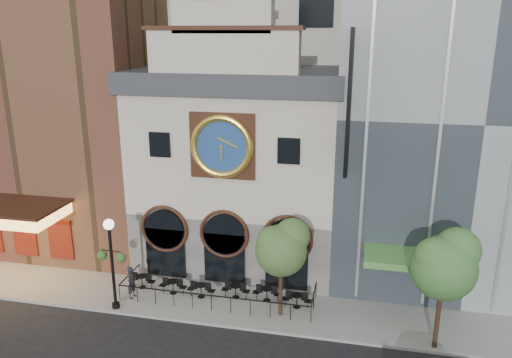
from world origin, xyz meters
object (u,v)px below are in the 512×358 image
(bistro_2, at_px, (201,290))
(tree_right, at_px, (445,263))
(bistro_4, at_px, (267,293))
(bistro_5, at_px, (297,300))
(bistro_3, at_px, (236,290))
(bistro_0, at_px, (142,280))
(bistro_1, at_px, (173,286))
(tree_left, at_px, (282,246))
(pedestrian, at_px, (132,282))
(lamppost, at_px, (111,254))

(bistro_2, bearing_deg, tree_right, -9.27)
(bistro_4, bearing_deg, bistro_5, -11.48)
(bistro_3, bearing_deg, bistro_4, 1.47)
(bistro_0, xyz_separation_m, bistro_2, (3.69, -0.29, 0.00))
(bistro_1, distance_m, bistro_2, 1.69)
(bistro_0, bearing_deg, bistro_3, 0.67)
(tree_left, bearing_deg, bistro_1, 172.29)
(pedestrian, bearing_deg, bistro_0, 5.00)
(bistro_2, distance_m, bistro_4, 3.69)
(tree_right, bearing_deg, bistro_5, 163.38)
(bistro_4, relative_size, lamppost, 0.31)
(tree_left, distance_m, tree_right, 7.71)
(bistro_1, bearing_deg, bistro_0, 173.51)
(bistro_1, xyz_separation_m, bistro_2, (1.69, -0.06, 0.00))
(bistro_0, relative_size, bistro_2, 1.00)
(bistro_4, height_order, pedestrian, pedestrian)
(bistro_3, height_order, tree_left, tree_left)
(tree_left, bearing_deg, bistro_0, 172.58)
(bistro_2, bearing_deg, tree_left, -9.69)
(lamppost, bearing_deg, tree_right, 3.84)
(tree_left, bearing_deg, bistro_5, 50.43)
(bistro_2, relative_size, tree_left, 0.30)
(lamppost, relative_size, tree_left, 0.96)
(bistro_3, distance_m, bistro_5, 3.49)
(bistro_3, height_order, bistro_4, same)
(bistro_0, bearing_deg, bistro_5, -1.49)
(bistro_5, xyz_separation_m, pedestrian, (-9.11, -0.90, 0.47))
(bistro_5, relative_size, tree_left, 0.30)
(bistro_0, height_order, lamppost, lamppost)
(tree_right, bearing_deg, pedestrian, 175.86)
(bistro_2, bearing_deg, pedestrian, -167.25)
(bistro_2, relative_size, lamppost, 0.31)
(bistro_0, distance_m, tree_left, 9.11)
(lamppost, relative_size, tree_right, 0.86)
(bistro_0, height_order, bistro_5, same)
(bistro_3, distance_m, pedestrian, 5.78)
(tree_right, bearing_deg, bistro_1, 171.58)
(bistro_4, bearing_deg, bistro_3, -178.53)
(bistro_1, xyz_separation_m, lamppost, (-2.46, -2.10, 2.69))
(bistro_0, bearing_deg, bistro_2, -4.51)
(lamppost, bearing_deg, bistro_0, 82.64)
(pedestrian, relative_size, tree_right, 0.32)
(lamppost, xyz_separation_m, tree_right, (16.42, 0.04, 1.19))
(bistro_0, relative_size, bistro_4, 1.00)
(bistro_0, bearing_deg, tree_left, -7.42)
(bistro_0, distance_m, bistro_2, 3.70)
(bistro_2, height_order, tree_left, tree_left)
(bistro_3, bearing_deg, bistro_2, -169.40)
(tree_right, bearing_deg, bistro_2, 170.73)
(bistro_4, bearing_deg, bistro_2, -173.75)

